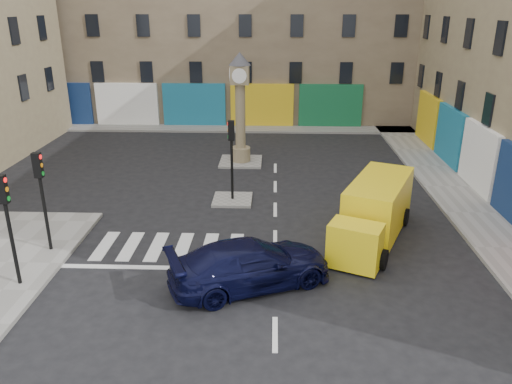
# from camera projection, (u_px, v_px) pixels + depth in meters

# --- Properties ---
(ground) EXTENTS (120.00, 120.00, 0.00)m
(ground) POSITION_uv_depth(u_px,v_px,m) (275.00, 295.00, 15.80)
(ground) COLOR black
(ground) RESTS_ON ground
(sidewalk_right) EXTENTS (2.60, 30.00, 0.15)m
(sidewalk_right) POSITION_uv_depth(u_px,v_px,m) (450.00, 187.00, 24.82)
(sidewalk_right) COLOR gray
(sidewalk_right) RESTS_ON ground
(sidewalk_far) EXTENTS (32.00, 2.40, 0.15)m
(sidewalk_far) POSITION_uv_depth(u_px,v_px,m) (221.00, 128.00, 36.65)
(sidewalk_far) COLOR gray
(sidewalk_far) RESTS_ON ground
(island_near) EXTENTS (1.80, 1.80, 0.12)m
(island_near) POSITION_uv_depth(u_px,v_px,m) (233.00, 200.00, 23.32)
(island_near) COLOR gray
(island_near) RESTS_ON ground
(island_far) EXTENTS (2.40, 2.40, 0.12)m
(island_far) POSITION_uv_depth(u_px,v_px,m) (241.00, 162.00, 28.93)
(island_far) COLOR gray
(island_far) RESTS_ON ground
(building_far) EXTENTS (32.00, 10.00, 17.00)m
(building_far) POSITION_uv_depth(u_px,v_px,m) (226.00, 5.00, 39.08)
(building_far) COLOR #7D6D53
(building_far) RESTS_ON ground
(traffic_light_left_near) EXTENTS (0.28, 0.22, 3.70)m
(traffic_light_left_near) POSITION_uv_depth(u_px,v_px,m) (7.00, 213.00, 15.34)
(traffic_light_left_near) COLOR black
(traffic_light_left_near) RESTS_ON sidewalk_left
(traffic_light_left_far) EXTENTS (0.28, 0.22, 3.70)m
(traffic_light_left_far) POSITION_uv_depth(u_px,v_px,m) (41.00, 186.00, 17.58)
(traffic_light_left_far) COLOR black
(traffic_light_left_far) RESTS_ON sidewalk_left
(traffic_light_island) EXTENTS (0.28, 0.22, 3.70)m
(traffic_light_island) POSITION_uv_depth(u_px,v_px,m) (232.00, 147.00, 22.42)
(traffic_light_island) COLOR black
(traffic_light_island) RESTS_ON island_near
(clock_pillar) EXTENTS (1.20, 1.20, 6.10)m
(clock_pillar) POSITION_uv_depth(u_px,v_px,m) (240.00, 102.00, 27.68)
(clock_pillar) COLOR #8E805D
(clock_pillar) RESTS_ON island_far
(navy_sedan) EXTENTS (5.75, 4.13, 1.55)m
(navy_sedan) POSITION_uv_depth(u_px,v_px,m) (251.00, 264.00, 16.10)
(navy_sedan) COLOR black
(navy_sedan) RESTS_ON ground
(yellow_van) EXTENTS (4.12, 6.32, 2.22)m
(yellow_van) POSITION_uv_depth(u_px,v_px,m) (374.00, 212.00, 19.32)
(yellow_van) COLOR yellow
(yellow_van) RESTS_ON ground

